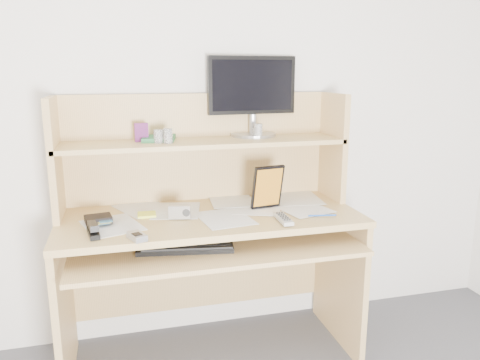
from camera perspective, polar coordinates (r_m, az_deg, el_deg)
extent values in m
cube|color=silver|center=(2.44, -5.24, 9.33)|extent=(3.60, 0.04, 2.50)
cube|color=tan|center=(2.22, -3.59, -4.57)|extent=(1.40, 0.60, 0.03)
cube|color=tan|center=(2.35, -20.64, -14.35)|extent=(0.03, 0.56, 0.72)
cube|color=tan|center=(2.57, 12.00, -11.28)|extent=(0.03, 0.56, 0.72)
cube|color=tan|center=(2.63, -4.69, -11.00)|extent=(1.34, 0.02, 0.41)
cube|color=tan|center=(2.14, -2.93, -7.94)|extent=(1.28, 0.55, 0.02)
cube|color=tan|center=(2.43, -5.02, 3.99)|extent=(1.40, 0.02, 0.55)
cube|color=tan|center=(2.28, -21.63, 2.48)|extent=(0.03, 0.30, 0.55)
cube|color=tan|center=(2.51, 11.20, 4.07)|extent=(0.03, 0.30, 0.55)
cube|color=tan|center=(2.29, -4.44, 4.56)|extent=(1.38, 0.30, 0.02)
cube|color=silver|center=(2.22, -3.60, -4.13)|extent=(1.32, 0.54, 0.01)
cube|color=black|center=(2.08, -6.67, -8.09)|extent=(0.43, 0.21, 0.02)
cube|color=black|center=(2.07, -6.68, -7.72)|extent=(0.41, 0.20, 0.01)
cube|color=#A9AAA4|center=(2.11, 5.30, -4.72)|extent=(0.05, 0.17, 0.02)
cube|color=#AAAAAD|center=(1.93, -12.47, -6.61)|extent=(0.08, 0.11, 0.03)
cube|color=black|center=(2.02, -17.49, -5.69)|extent=(0.06, 0.15, 0.04)
cube|color=black|center=(2.17, -16.89, -4.58)|extent=(0.13, 0.11, 0.03)
cube|color=yellow|center=(2.23, -11.30, -4.16)|extent=(0.09, 0.09, 0.01)
cube|color=#ABABAD|center=(2.15, -7.37, -3.85)|extent=(0.11, 0.06, 0.06)
cube|color=black|center=(2.26, 3.38, -0.87)|extent=(0.15, 0.04, 0.22)
cylinder|color=#1647AB|center=(2.20, 10.00, -4.27)|extent=(0.13, 0.03, 0.01)
cube|color=maroon|center=(2.29, -11.93, 5.70)|extent=(0.07, 0.03, 0.09)
cube|color=#2F764C|center=(2.32, -9.80, 5.07)|extent=(0.18, 0.23, 0.02)
cylinder|color=black|center=(2.23, -9.88, 5.28)|extent=(0.05, 0.05, 0.06)
cylinder|color=silver|center=(2.21, -8.78, 5.32)|extent=(0.05, 0.05, 0.07)
cylinder|color=black|center=(2.37, 2.01, 5.80)|extent=(0.06, 0.06, 0.05)
cylinder|color=silver|center=(2.34, 2.23, 5.96)|extent=(0.05, 0.05, 0.07)
cylinder|color=#9E9FA3|center=(2.43, 1.63, 5.55)|extent=(0.23, 0.23, 0.01)
cylinder|color=#9E9FA3|center=(2.44, 1.58, 6.88)|extent=(0.04, 0.04, 0.10)
cube|color=black|center=(2.44, 1.48, 11.47)|extent=(0.47, 0.06, 0.29)
cube|color=black|center=(2.43, 1.59, 11.46)|extent=(0.43, 0.04, 0.25)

